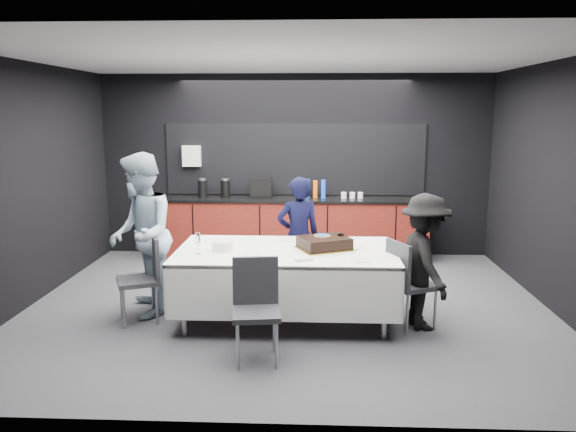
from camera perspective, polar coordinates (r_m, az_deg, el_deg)
The scene contains 18 objects.
ground at distance 6.61m, azimuth -0.04°, elevation -9.15°, with size 6.00×6.00×0.00m, color #414246.
room_shell at distance 6.23m, azimuth -0.04°, elevation 7.16°, with size 6.04×5.04×2.82m.
kitchenette at distance 8.60m, azimuth 0.53°, elevation -0.75°, with size 4.10×0.64×2.05m.
party_table at distance 6.03m, azimuth -0.21°, elevation -4.69°, with size 2.32×1.32×0.78m.
cake_assembly at distance 6.00m, azimuth 3.71°, elevation -2.77°, with size 0.67×0.62×0.17m.
plate_stack at distance 5.99m, azimuth -6.66°, elevation -3.01°, with size 0.22×0.22×0.10m, color white.
loose_plate_near at distance 5.77m, azimuth -3.72°, elevation -3.95°, with size 0.18×0.18×0.01m, color white.
loose_plate_right_a at distance 6.11m, azimuth 6.52°, elevation -3.18°, with size 0.21×0.21×0.01m, color white.
loose_plate_right_b at distance 5.62m, azimuth 7.37°, elevation -4.41°, with size 0.22×0.22×0.01m, color white.
loose_plate_far at distance 6.37m, azimuth -0.18°, elevation -2.53°, with size 0.18×0.18×0.01m, color white.
fork_pile at distance 5.56m, azimuth 1.54°, elevation -4.40°, with size 0.17×0.11×0.03m, color white.
champagne_flute at distance 5.85m, azimuth -9.14°, elevation -2.31°, with size 0.06×0.06×0.22m.
chair_left at distance 6.22m, azimuth -14.31°, elevation -5.57°, with size 0.55×0.55×0.92m.
chair_right at distance 5.96m, azimuth 11.94°, elevation -6.18°, with size 0.56×0.56×0.92m.
chair_near at distance 5.14m, azimuth -3.27°, elevation -8.67°, with size 0.47×0.47×0.92m.
person_center at distance 6.82m, azimuth 1.06°, elevation -2.10°, with size 0.53×0.35×1.47m, color black.
person_left at distance 6.33m, azimuth -14.72°, elevation -1.89°, with size 0.87×0.68×1.80m, color #9DB5C5.
person_right at distance 5.96m, azimuth 13.70°, elevation -4.55°, with size 0.91×0.52×1.41m, color black.
Camera 1 is at (0.28, -6.21, 2.23)m, focal length 35.00 mm.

